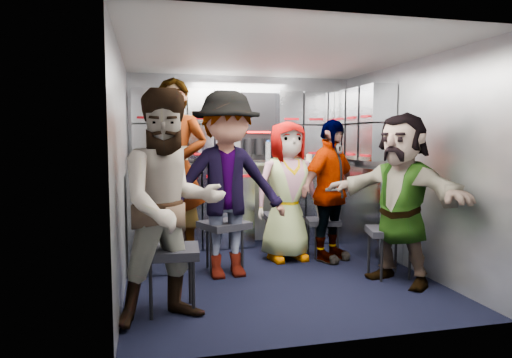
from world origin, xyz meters
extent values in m
plane|color=black|center=(0.00, 0.00, 0.00)|extent=(3.00, 3.00, 0.00)
cube|color=gray|center=(0.00, 1.50, 1.05)|extent=(2.80, 0.04, 2.10)
cube|color=gray|center=(-1.40, 0.00, 1.05)|extent=(0.04, 3.00, 2.10)
cube|color=gray|center=(1.40, 0.00, 1.05)|extent=(0.04, 3.00, 2.10)
cube|color=silver|center=(0.00, 0.00, 2.10)|extent=(2.80, 3.00, 0.02)
cube|color=#A6ACB7|center=(0.00, 1.29, 0.49)|extent=(2.68, 0.38, 0.99)
cube|color=#A6ACB7|center=(-1.19, 0.56, 0.49)|extent=(0.38, 0.76, 0.99)
cube|color=#AFB2B7|center=(0.00, 1.29, 1.01)|extent=(2.68, 0.42, 0.03)
cube|color=#A6ACB7|center=(0.00, 1.35, 1.49)|extent=(2.68, 0.28, 0.82)
cube|color=#A6ACB7|center=(1.25, 0.70, 1.49)|extent=(0.28, 1.00, 0.82)
cube|color=#A6ACB7|center=(1.25, 0.60, 0.50)|extent=(0.28, 1.20, 1.00)
cube|color=#A00810|center=(0.00, 1.09, 0.88)|extent=(2.60, 0.02, 0.03)
cube|color=black|center=(-1.03, -0.71, 0.47)|extent=(0.45, 0.43, 0.07)
cylinder|color=black|center=(-1.18, -0.84, 0.22)|extent=(0.03, 0.03, 0.44)
cylinder|color=black|center=(-0.87, -0.84, 0.22)|extent=(0.03, 0.03, 0.44)
cylinder|color=black|center=(-1.18, -0.57, 0.22)|extent=(0.03, 0.03, 0.44)
cylinder|color=black|center=(-0.87, -0.57, 0.22)|extent=(0.03, 0.03, 0.44)
cube|color=black|center=(-0.45, 0.26, 0.46)|extent=(0.54, 0.53, 0.07)
cylinder|color=black|center=(-0.61, 0.13, 0.22)|extent=(0.03, 0.03, 0.44)
cylinder|color=black|center=(-0.30, 0.13, 0.22)|extent=(0.03, 0.03, 0.44)
cylinder|color=black|center=(-0.61, 0.39, 0.22)|extent=(0.03, 0.03, 0.44)
cylinder|color=black|center=(-0.30, 0.39, 0.22)|extent=(0.03, 0.03, 0.44)
cube|color=black|center=(0.29, 0.72, 0.44)|extent=(0.44, 0.42, 0.06)
cylinder|color=black|center=(0.14, 0.59, 0.21)|extent=(0.03, 0.03, 0.42)
cylinder|color=black|center=(0.44, 0.59, 0.21)|extent=(0.03, 0.03, 0.42)
cylinder|color=black|center=(0.14, 0.84, 0.21)|extent=(0.03, 0.03, 0.42)
cylinder|color=black|center=(0.44, 0.84, 0.21)|extent=(0.03, 0.03, 0.42)
cube|color=black|center=(0.72, 0.56, 0.39)|extent=(0.42, 0.40, 0.06)
cylinder|color=black|center=(0.59, 0.45, 0.19)|extent=(0.02, 0.02, 0.38)
cylinder|color=black|center=(0.85, 0.45, 0.19)|extent=(0.02, 0.02, 0.38)
cylinder|color=black|center=(0.59, 0.67, 0.19)|extent=(0.02, 0.02, 0.38)
cylinder|color=black|center=(0.85, 0.67, 0.19)|extent=(0.02, 0.02, 0.38)
cube|color=black|center=(1.05, -0.30, 0.44)|extent=(0.48, 0.47, 0.06)
cylinder|color=black|center=(0.90, -0.43, 0.21)|extent=(0.03, 0.03, 0.42)
cylinder|color=black|center=(1.20, -0.43, 0.21)|extent=(0.03, 0.03, 0.42)
cylinder|color=black|center=(0.90, -0.18, 0.21)|extent=(0.03, 0.03, 0.42)
cylinder|color=black|center=(1.20, -0.18, 0.21)|extent=(0.03, 0.03, 0.42)
imported|color=black|center=(-0.90, 0.83, 0.99)|extent=(0.84, 0.71, 1.97)
imported|color=black|center=(-1.03, -0.89, 0.84)|extent=(0.96, 0.84, 1.68)
imported|color=black|center=(-0.45, 0.08, 0.88)|extent=(1.20, 0.75, 1.77)
imported|color=black|center=(0.29, 0.54, 0.75)|extent=(0.78, 0.55, 1.51)
imported|color=black|center=(0.72, 0.38, 0.76)|extent=(0.96, 0.79, 1.52)
imported|color=black|center=(1.05, -0.48, 0.78)|extent=(1.06, 1.50, 1.56)
cylinder|color=white|center=(-0.29, 1.24, 1.16)|extent=(0.07, 0.07, 0.27)
cylinder|color=white|center=(-0.58, 1.24, 1.14)|extent=(0.07, 0.07, 0.23)
cylinder|color=white|center=(0.26, 1.24, 1.16)|extent=(0.06, 0.06, 0.25)
cylinder|color=tan|center=(-0.55, 1.23, 1.09)|extent=(0.09, 0.09, 0.11)
cylinder|color=tan|center=(0.79, 1.23, 1.08)|extent=(0.09, 0.09, 0.10)
camera|label=1|loc=(-1.19, -4.17, 1.33)|focal=32.00mm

